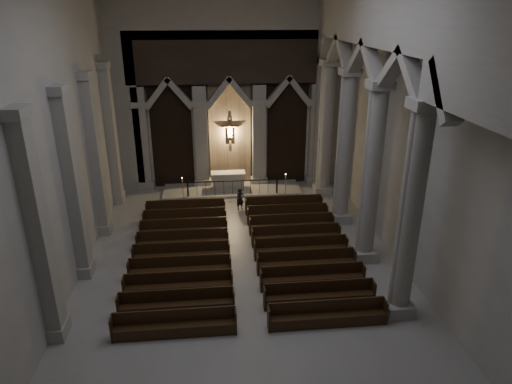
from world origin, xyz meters
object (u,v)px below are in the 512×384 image
at_px(altar, 228,180).
at_px(altar_rail, 233,186).
at_px(candle_stand_right, 285,192).
at_px(pews, 242,253).
at_px(candle_stand_left, 183,195).
at_px(worshipper, 240,199).

bearing_deg(altar, altar_rail, -77.56).
height_order(candle_stand_right, pews, candle_stand_right).
distance_m(altar, altar_rail, 1.07).
height_order(candle_stand_left, candle_stand_right, candle_stand_right).
bearing_deg(pews, candle_stand_left, 112.73).
relative_size(altar, candle_stand_right, 1.32).
bearing_deg(altar_rail, altar, 102.44).
bearing_deg(candle_stand_right, altar, 153.46).
xyz_separation_m(altar_rail, worshipper, (0.31, -1.93, -0.09)).
xyz_separation_m(altar, candle_stand_right, (3.34, -1.67, -0.25)).
bearing_deg(altar_rail, candle_stand_right, -11.31).
distance_m(candle_stand_left, worshipper, 3.59).
distance_m(altar_rail, candle_stand_left, 3.01).
height_order(altar_rail, candle_stand_right, candle_stand_right).
height_order(candle_stand_left, pews, candle_stand_left).
distance_m(altar, worshipper, 3.02).
height_order(altar, pews, altar).
distance_m(altar_rail, worshipper, 1.95).
xyz_separation_m(candle_stand_right, worshipper, (-2.79, -1.30, 0.19)).
height_order(altar, candle_stand_right, candle_stand_right).
bearing_deg(candle_stand_right, worshipper, -154.97).
height_order(altar, candle_stand_left, candle_stand_left).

